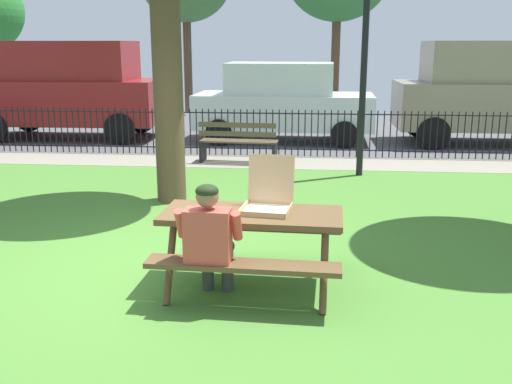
{
  "coord_description": "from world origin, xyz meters",
  "views": [
    {
      "loc": [
        1.61,
        -5.99,
        2.41
      ],
      "look_at": [
        1.03,
        0.42,
        0.75
      ],
      "focal_mm": 40.65,
      "sensor_mm": 36.0,
      "label": 1
    }
  ],
  "objects_px": {
    "parked_car_center": "(283,101)",
    "pizza_box_open": "(268,197)",
    "picnic_table_foreground": "(252,229)",
    "parked_car_right": "(496,90)",
    "park_bench_center": "(238,143)",
    "parked_car_left": "(68,87)",
    "adult_at_table": "(210,238)",
    "lamp_post_walkway": "(366,21)"
  },
  "relations": [
    {
      "from": "parked_car_left",
      "to": "parked_car_center",
      "type": "distance_m",
      "value": 5.53
    },
    {
      "from": "adult_at_table",
      "to": "parked_car_right",
      "type": "relative_size",
      "value": 0.25
    },
    {
      "from": "picnic_table_foreground",
      "to": "parked_car_left",
      "type": "height_order",
      "value": "parked_car_left"
    },
    {
      "from": "picnic_table_foreground",
      "to": "park_bench_center",
      "type": "height_order",
      "value": "park_bench_center"
    },
    {
      "from": "parked_car_left",
      "to": "picnic_table_foreground",
      "type": "bearing_deg",
      "value": -58.1
    },
    {
      "from": "lamp_post_walkway",
      "to": "parked_car_left",
      "type": "bearing_deg",
      "value": 151.95
    },
    {
      "from": "picnic_table_foreground",
      "to": "parked_car_right",
      "type": "xyz_separation_m",
      "value": [
        5.04,
        9.05,
        0.71
      ]
    },
    {
      "from": "parked_car_left",
      "to": "park_bench_center",
      "type": "bearing_deg",
      "value": -31.07
    },
    {
      "from": "picnic_table_foreground",
      "to": "lamp_post_walkway",
      "type": "bearing_deg",
      "value": 73.88
    },
    {
      "from": "picnic_table_foreground",
      "to": "park_bench_center",
      "type": "bearing_deg",
      "value": 98.14
    },
    {
      "from": "lamp_post_walkway",
      "to": "parked_car_center",
      "type": "distance_m",
      "value": 4.5
    },
    {
      "from": "park_bench_center",
      "to": "parked_car_right",
      "type": "distance_m",
      "value": 6.64
    },
    {
      "from": "pizza_box_open",
      "to": "parked_car_right",
      "type": "relative_size",
      "value": 0.13
    },
    {
      "from": "parked_car_left",
      "to": "adult_at_table",
      "type": "bearing_deg",
      "value": -60.98
    },
    {
      "from": "parked_car_right",
      "to": "picnic_table_foreground",
      "type": "bearing_deg",
      "value": -119.1
    },
    {
      "from": "parked_car_center",
      "to": "parked_car_right",
      "type": "bearing_deg",
      "value": -0.01
    },
    {
      "from": "park_bench_center",
      "to": "parked_car_left",
      "type": "bearing_deg",
      "value": 148.93
    },
    {
      "from": "parked_car_center",
      "to": "pizza_box_open",
      "type": "bearing_deg",
      "value": -88.33
    },
    {
      "from": "lamp_post_walkway",
      "to": "parked_car_right",
      "type": "relative_size",
      "value": 0.98
    },
    {
      "from": "parked_car_center",
      "to": "parked_car_right",
      "type": "height_order",
      "value": "parked_car_right"
    },
    {
      "from": "pizza_box_open",
      "to": "adult_at_table",
      "type": "bearing_deg",
      "value": -127.84
    },
    {
      "from": "park_bench_center",
      "to": "parked_car_right",
      "type": "relative_size",
      "value": 0.35
    },
    {
      "from": "picnic_table_foreground",
      "to": "parked_car_left",
      "type": "distance_m",
      "value": 10.68
    },
    {
      "from": "lamp_post_walkway",
      "to": "parked_car_right",
      "type": "distance_m",
      "value": 5.39
    },
    {
      "from": "picnic_table_foreground",
      "to": "lamp_post_walkway",
      "type": "height_order",
      "value": "lamp_post_walkway"
    },
    {
      "from": "lamp_post_walkway",
      "to": "parked_car_left",
      "type": "distance_m",
      "value": 8.23
    },
    {
      "from": "pizza_box_open",
      "to": "parked_car_left",
      "type": "height_order",
      "value": "parked_car_left"
    },
    {
      "from": "picnic_table_foreground",
      "to": "parked_car_left",
      "type": "relative_size",
      "value": 0.39
    },
    {
      "from": "parked_car_left",
      "to": "parked_car_center",
      "type": "xyz_separation_m",
      "value": [
        5.53,
        0.0,
        -0.3
      ]
    },
    {
      "from": "parked_car_center",
      "to": "picnic_table_foreground",
      "type": "bearing_deg",
      "value": -89.32
    },
    {
      "from": "picnic_table_foreground",
      "to": "parked_car_center",
      "type": "relative_size",
      "value": 0.42
    },
    {
      "from": "picnic_table_foreground",
      "to": "lamp_post_walkway",
      "type": "xyz_separation_m",
      "value": [
        1.52,
        5.24,
        2.18
      ]
    },
    {
      "from": "parked_car_right",
      "to": "lamp_post_walkway",
      "type": "bearing_deg",
      "value": -132.76
    },
    {
      "from": "parked_car_left",
      "to": "parked_car_right",
      "type": "relative_size",
      "value": 1.01
    },
    {
      "from": "picnic_table_foreground",
      "to": "park_bench_center",
      "type": "relative_size",
      "value": 1.15
    },
    {
      "from": "picnic_table_foreground",
      "to": "pizza_box_open",
      "type": "relative_size",
      "value": 3.17
    },
    {
      "from": "pizza_box_open",
      "to": "park_bench_center",
      "type": "xyz_separation_m",
      "value": [
        -1.04,
        6.04,
        -0.48
      ]
    },
    {
      "from": "parked_car_right",
      "to": "adult_at_table",
      "type": "bearing_deg",
      "value": -119.42
    },
    {
      "from": "park_bench_center",
      "to": "parked_car_center",
      "type": "bearing_deg",
      "value": 74.77
    },
    {
      "from": "park_bench_center",
      "to": "parked_car_left",
      "type": "relative_size",
      "value": 0.34
    },
    {
      "from": "lamp_post_walkway",
      "to": "park_bench_center",
      "type": "bearing_deg",
      "value": 158.46
    },
    {
      "from": "lamp_post_walkway",
      "to": "parked_car_left",
      "type": "relative_size",
      "value": 0.98
    }
  ]
}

